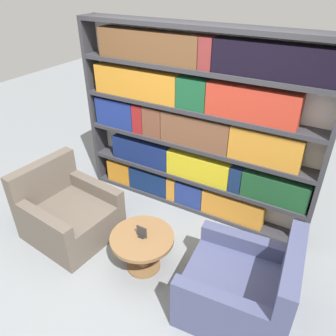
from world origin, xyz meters
TOP-DOWN VIEW (x-y plane):
  - ground_plane at (0.00, 0.00)m, footprint 14.00×14.00m
  - bookshelf at (-0.01, 1.32)m, footprint 2.95×0.30m
  - armchair_left at (-1.02, 0.11)m, footprint 1.02×0.95m
  - armchair_right at (1.09, 0.11)m, footprint 1.00×0.94m
  - coffee_table at (0.04, 0.10)m, footprint 0.65×0.65m
  - table_sign at (0.04, 0.10)m, footprint 0.11×0.06m

SIDE VIEW (x-z plane):
  - ground_plane at x=0.00m, z-range 0.00..0.00m
  - armchair_left at x=-1.02m, z-range -0.15..0.70m
  - armchair_right at x=1.09m, z-range -0.15..0.70m
  - coffee_table at x=0.04m, z-range 0.09..0.51m
  - table_sign at x=0.04m, z-range 0.41..0.54m
  - bookshelf at x=-0.01m, z-range 0.00..2.26m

